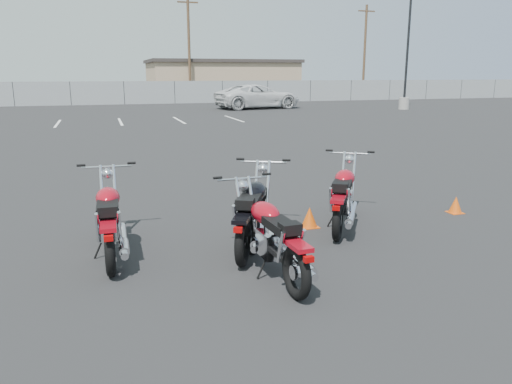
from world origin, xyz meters
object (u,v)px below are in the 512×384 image
object	(u,v)px
white_van	(258,90)
motorcycle_third_red	(344,196)
motorcycle_second_black	(253,213)
motorcycle_rear_red	(272,237)
motorcycle_front_red	(110,220)

from	to	relation	value
white_van	motorcycle_third_red	bearing A→B (deg)	156.58
motorcycle_second_black	motorcycle_third_red	bearing A→B (deg)	16.61
motorcycle_third_red	white_van	size ratio (longest dim) A/B	0.30
motorcycle_third_red	motorcycle_rear_red	size ratio (longest dim) A/B	0.96
motorcycle_second_black	white_van	world-z (taller)	white_van
motorcycle_second_black	motorcycle_rear_red	world-z (taller)	motorcycle_second_black
motorcycle_third_red	motorcycle_rear_red	xyz separation A→B (m)	(-1.76, -1.53, -0.01)
motorcycle_second_black	white_van	bearing A→B (deg)	72.29
motorcycle_second_black	motorcycle_rear_red	xyz separation A→B (m)	(-0.08, -1.03, -0.02)
motorcycle_third_red	white_van	xyz separation A→B (m)	(7.03, 26.75, 0.81)
motorcycle_rear_red	white_van	distance (m)	29.63
motorcycle_front_red	motorcycle_rear_red	world-z (taller)	motorcycle_front_red
motorcycle_third_red	motorcycle_second_black	bearing A→B (deg)	-163.39
motorcycle_second_black	motorcycle_rear_red	bearing A→B (deg)	-94.39
motorcycle_third_red	motorcycle_rear_red	bearing A→B (deg)	-138.89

